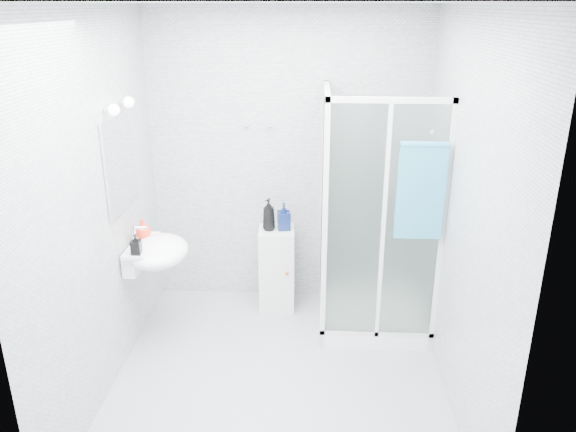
# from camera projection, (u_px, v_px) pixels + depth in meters

# --- Properties ---
(room) EXTENTS (2.40, 2.60, 2.60)m
(room) POSITION_uv_depth(u_px,v_px,m) (278.00, 213.00, 3.69)
(room) COLOR silver
(room) RESTS_ON ground
(shower_enclosure) EXTENTS (0.90, 0.95, 2.00)m
(shower_enclosure) POSITION_uv_depth(u_px,v_px,m) (365.00, 278.00, 4.68)
(shower_enclosure) COLOR white
(shower_enclosure) RESTS_ON ground
(wall_basin) EXTENTS (0.46, 0.56, 0.35)m
(wall_basin) POSITION_uv_depth(u_px,v_px,m) (155.00, 252.00, 4.34)
(wall_basin) COLOR white
(wall_basin) RESTS_ON ground
(mirror) EXTENTS (0.02, 0.60, 0.70)m
(mirror) POSITION_uv_depth(u_px,v_px,m) (120.00, 163.00, 4.10)
(mirror) COLOR white
(mirror) RESTS_ON room
(vanity_lights) EXTENTS (0.10, 0.40, 0.08)m
(vanity_lights) POSITION_uv_depth(u_px,v_px,m) (121.00, 106.00, 3.95)
(vanity_lights) COLOR silver
(vanity_lights) RESTS_ON room
(wall_hooks) EXTENTS (0.23, 0.06, 0.03)m
(wall_hooks) POSITION_uv_depth(u_px,v_px,m) (258.00, 126.00, 4.76)
(wall_hooks) COLOR silver
(wall_hooks) RESTS_ON room
(storage_cabinet) EXTENTS (0.33, 0.34, 0.75)m
(storage_cabinet) POSITION_uv_depth(u_px,v_px,m) (277.00, 269.00, 5.01)
(storage_cabinet) COLOR silver
(storage_cabinet) RESTS_ON ground
(hand_towel) EXTENTS (0.34, 0.05, 0.72)m
(hand_towel) POSITION_uv_depth(u_px,v_px,m) (421.00, 189.00, 3.96)
(hand_towel) COLOR teal
(hand_towel) RESTS_ON shower_enclosure
(shampoo_bottle_a) EXTENTS (0.14, 0.14, 0.28)m
(shampoo_bottle_a) POSITION_uv_depth(u_px,v_px,m) (269.00, 214.00, 4.83)
(shampoo_bottle_a) COLOR black
(shampoo_bottle_a) RESTS_ON storage_cabinet
(shampoo_bottle_b) EXTENTS (0.12, 0.13, 0.24)m
(shampoo_bottle_b) POSITION_uv_depth(u_px,v_px,m) (284.00, 216.00, 4.85)
(shampoo_bottle_b) COLOR #0C1A4A
(shampoo_bottle_b) RESTS_ON storage_cabinet
(soap_dispenser_orange) EXTENTS (0.12, 0.12, 0.16)m
(soap_dispenser_orange) POSITION_uv_depth(u_px,v_px,m) (143.00, 229.00, 4.39)
(soap_dispenser_orange) COLOR #FC3A1D
(soap_dispenser_orange) RESTS_ON wall_basin
(soap_dispenser_black) EXTENTS (0.07, 0.07, 0.16)m
(soap_dispenser_black) POSITION_uv_depth(u_px,v_px,m) (136.00, 244.00, 4.11)
(soap_dispenser_black) COLOR black
(soap_dispenser_black) RESTS_ON wall_basin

